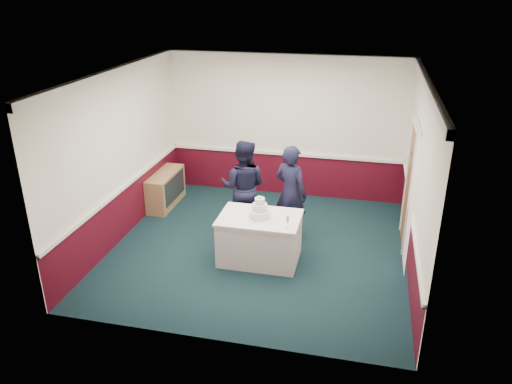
% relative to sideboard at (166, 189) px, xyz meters
% --- Properties ---
extents(ground, '(5.00, 5.00, 0.00)m').
position_rel_sideboard_xyz_m(ground, '(2.28, -1.36, -0.35)').
color(ground, '#12262B').
rests_on(ground, ground).
extents(room_shell, '(5.00, 5.00, 3.00)m').
position_rel_sideboard_xyz_m(room_shell, '(2.36, -0.75, 1.62)').
color(room_shell, white).
rests_on(room_shell, ground).
extents(sideboard, '(0.41, 1.20, 0.70)m').
position_rel_sideboard_xyz_m(sideboard, '(0.00, 0.00, 0.00)').
color(sideboard, '#AA7952').
rests_on(sideboard, ground).
extents(cake_table, '(1.32, 0.92, 0.79)m').
position_rel_sideboard_xyz_m(cake_table, '(2.37, -1.73, 0.05)').
color(cake_table, white).
rests_on(cake_table, ground).
extents(wedding_cake, '(0.35, 0.35, 0.36)m').
position_rel_sideboard_xyz_m(wedding_cake, '(2.37, -1.73, 0.55)').
color(wedding_cake, white).
rests_on(wedding_cake, cake_table).
extents(cake_knife, '(0.07, 0.22, 0.00)m').
position_rel_sideboard_xyz_m(cake_knife, '(2.34, -1.93, 0.44)').
color(cake_knife, silver).
rests_on(cake_knife, cake_table).
extents(champagne_flute, '(0.05, 0.05, 0.21)m').
position_rel_sideboard_xyz_m(champagne_flute, '(2.87, -2.01, 0.58)').
color(champagne_flute, silver).
rests_on(champagne_flute, cake_table).
extents(person_man, '(0.86, 0.67, 1.75)m').
position_rel_sideboard_xyz_m(person_man, '(1.85, -0.77, 0.53)').
color(person_man, black).
rests_on(person_man, ground).
extents(person_woman, '(0.75, 0.65, 1.75)m').
position_rel_sideboard_xyz_m(person_woman, '(2.73, -0.84, 0.52)').
color(person_woman, black).
rests_on(person_woman, ground).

